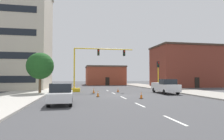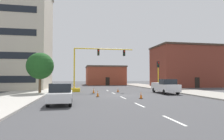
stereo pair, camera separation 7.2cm
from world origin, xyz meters
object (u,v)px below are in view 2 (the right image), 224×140
traffic_signal_gantry (83,77)px  traffic_cone_roadside_d (98,94)px  pickup_truck_white (165,86)px  traffic_cone_roadside_c (94,91)px  tree_left_near (40,66)px  traffic_cone_roadside_a (118,90)px  traffic_light_pole_right (158,69)px  traffic_cone_roadside_b (141,95)px  sedan_white_near_left (61,93)px

traffic_signal_gantry → traffic_cone_roadside_d: traffic_signal_gantry is taller
pickup_truck_white → traffic_cone_roadside_c: 9.97m
tree_left_near → traffic_cone_roadside_a: 11.50m
traffic_light_pole_right → traffic_cone_roadside_b: (-6.37, -9.77, -3.17)m
traffic_cone_roadside_a → traffic_light_pole_right: bearing=9.6°
tree_left_near → traffic_cone_roadside_b: (11.55, -7.92, -3.41)m
traffic_cone_roadside_c → traffic_cone_roadside_d: 4.63m
pickup_truck_white → traffic_cone_roadside_d: (-9.72, -2.83, -0.60)m
traffic_cone_roadside_a → traffic_cone_roadside_d: 6.95m
pickup_truck_white → traffic_cone_roadside_c: pickup_truck_white is taller
traffic_cone_roadside_a → traffic_cone_roadside_d: bearing=-121.8°
traffic_signal_gantry → traffic_cone_roadside_c: traffic_signal_gantry is taller
traffic_light_pole_right → traffic_cone_roadside_c: bearing=-167.1°
sedan_white_near_left → traffic_cone_roadside_a: size_ratio=7.03×
pickup_truck_white → traffic_light_pole_right: bearing=77.8°
traffic_cone_roadside_a → traffic_cone_roadside_b: (0.60, -8.59, 0.04)m
traffic_cone_roadside_a → tree_left_near: bearing=-176.5°
traffic_light_pole_right → traffic_cone_roadside_a: size_ratio=7.45×
traffic_cone_roadside_a → sedan_white_near_left: bearing=-123.5°
pickup_truck_white → traffic_signal_gantry: bearing=154.8°
sedan_white_near_left → traffic_cone_roadside_a: (7.33, 11.06, -0.57)m
traffic_cone_roadside_b → traffic_cone_roadside_d: bearing=147.8°
traffic_signal_gantry → tree_left_near: bearing=-154.3°
pickup_truck_white → traffic_cone_roadside_d: pickup_truck_white is taller
tree_left_near → sedan_white_near_left: size_ratio=1.23×
pickup_truck_white → sedan_white_near_left: 15.59m
traffic_cone_roadside_c → pickup_truck_white: bearing=-10.4°
traffic_signal_gantry → tree_left_near: 6.68m
sedan_white_near_left → traffic_signal_gantry: bearing=80.3°
traffic_signal_gantry → traffic_cone_roadside_d: 8.42m
pickup_truck_white → traffic_cone_roadside_a: (-6.06, 3.07, -0.66)m
pickup_truck_white → traffic_cone_roadside_a: 6.82m
traffic_signal_gantry → sedan_white_near_left: traffic_signal_gantry is taller
traffic_light_pole_right → traffic_cone_roadside_c: (-10.71, -2.46, -3.15)m
traffic_light_pole_right → pickup_truck_white: size_ratio=0.88×
pickup_truck_white → traffic_cone_roadside_a: bearing=153.1°
traffic_cone_roadside_a → traffic_cone_roadside_c: 3.94m
traffic_cone_roadside_b → traffic_cone_roadside_c: traffic_cone_roadside_c is taller
traffic_light_pole_right → tree_left_near: bearing=-174.1°
traffic_light_pole_right → pickup_truck_white: bearing=-102.2°
pickup_truck_white → traffic_cone_roadside_b: bearing=-134.7°
sedan_white_near_left → traffic_cone_roadside_d: (3.67, 5.16, -0.51)m
traffic_cone_roadside_d → traffic_cone_roadside_c: bearing=90.9°
traffic_signal_gantry → sedan_white_near_left: (-2.26, -13.22, -1.43)m
traffic_light_pole_right → pickup_truck_white: (-0.92, -4.26, -2.55)m
tree_left_near → pickup_truck_white: tree_left_near is taller
pickup_truck_white → traffic_cone_roadside_b: (-5.45, -5.51, -0.62)m
traffic_cone_roadside_c → sedan_white_near_left: bearing=-110.2°
traffic_cone_roadside_c → traffic_cone_roadside_d: bearing=-89.1°
sedan_white_near_left → traffic_cone_roadside_a: bearing=56.5°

